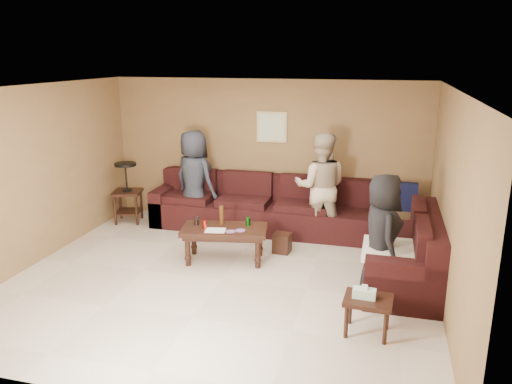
% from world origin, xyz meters
% --- Properties ---
extents(room, '(5.60, 5.50, 2.50)m').
position_xyz_m(room, '(0.00, 0.00, 1.66)').
color(room, beige).
rests_on(room, ground).
extents(sectional_sofa, '(4.65, 2.90, 0.97)m').
position_xyz_m(sectional_sofa, '(0.81, 1.52, 0.33)').
color(sectional_sofa, black).
rests_on(sectional_sofa, ground).
extents(coffee_table, '(1.30, 0.82, 0.79)m').
position_xyz_m(coffee_table, '(-0.16, 0.62, 0.43)').
color(coffee_table, black).
rests_on(coffee_table, ground).
extents(end_table_left, '(0.57, 0.57, 1.07)m').
position_xyz_m(end_table_left, '(-2.36, 1.85, 0.56)').
color(end_table_left, black).
rests_on(end_table_left, ground).
extents(side_table_right, '(0.52, 0.44, 0.56)m').
position_xyz_m(side_table_right, '(1.91, -0.86, 0.36)').
color(side_table_right, black).
rests_on(side_table_right, ground).
extents(waste_bin, '(0.27, 0.27, 0.30)m').
position_xyz_m(waste_bin, '(0.58, 1.14, 0.15)').
color(waste_bin, black).
rests_on(waste_bin, ground).
extents(wall_art, '(0.52, 0.04, 0.52)m').
position_xyz_m(wall_art, '(0.10, 2.48, 1.70)').
color(wall_art, tan).
rests_on(wall_art, ground).
extents(person_left, '(0.96, 0.81, 1.68)m').
position_xyz_m(person_left, '(-1.12, 1.92, 0.84)').
color(person_left, '#272B37').
rests_on(person_left, ground).
extents(person_middle, '(0.90, 0.74, 1.74)m').
position_xyz_m(person_middle, '(1.04, 1.87, 0.87)').
color(person_middle, '#CAB596').
rests_on(person_middle, ground).
extents(person_right, '(0.67, 0.85, 1.52)m').
position_xyz_m(person_right, '(2.02, 0.20, 0.76)').
color(person_right, black).
rests_on(person_right, ground).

